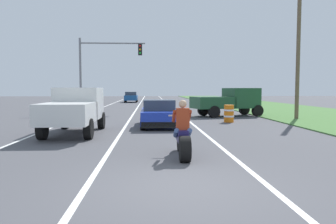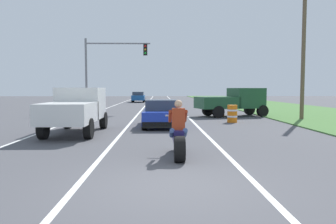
% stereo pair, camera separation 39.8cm
% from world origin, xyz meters
% --- Properties ---
extents(ground_plane, '(160.00, 160.00, 0.00)m').
position_xyz_m(ground_plane, '(0.00, 0.00, 0.00)').
color(ground_plane, '#4C4C51').
extents(lane_stripe_left_solid, '(0.14, 120.00, 0.01)m').
position_xyz_m(lane_stripe_left_solid, '(-5.40, 20.00, 0.00)').
color(lane_stripe_left_solid, white).
rests_on(lane_stripe_left_solid, ground).
extents(lane_stripe_right_solid, '(0.14, 120.00, 0.01)m').
position_xyz_m(lane_stripe_right_solid, '(1.80, 20.00, 0.00)').
color(lane_stripe_right_solid, white).
rests_on(lane_stripe_right_solid, ground).
extents(lane_stripe_centre_dashed, '(0.14, 120.00, 0.01)m').
position_xyz_m(lane_stripe_centre_dashed, '(-1.80, 20.00, 0.00)').
color(lane_stripe_centre_dashed, white).
rests_on(lane_stripe_centre_dashed, ground).
extents(grass_verge_right, '(10.00, 120.00, 0.06)m').
position_xyz_m(grass_verge_right, '(11.92, 20.00, 0.03)').
color(grass_verge_right, '#477538').
rests_on(grass_verge_right, ground).
extents(motorcycle_with_rider, '(0.70, 2.21, 1.62)m').
position_xyz_m(motorcycle_with_rider, '(0.37, 2.75, 0.59)').
color(motorcycle_with_rider, black).
rests_on(motorcycle_with_rider, ground).
extents(sports_car_blue, '(1.84, 4.30, 1.37)m').
position_xyz_m(sports_car_blue, '(-0.07, 10.49, 0.63)').
color(sports_car_blue, '#1E38B2').
rests_on(sports_car_blue, ground).
extents(pickup_truck_left_lane_white, '(2.02, 4.80, 1.98)m').
position_xyz_m(pickup_truck_left_lane_white, '(-3.75, 7.87, 1.11)').
color(pickup_truck_left_lane_white, silver).
rests_on(pickup_truck_left_lane_white, ground).
extents(pickup_truck_right_shoulder_dark_green, '(5.14, 3.14, 1.98)m').
position_xyz_m(pickup_truck_right_shoulder_dark_green, '(5.08, 16.49, 1.11)').
color(pickup_truck_right_shoulder_dark_green, '#1E4C2D').
rests_on(pickup_truck_right_shoulder_dark_green, ground).
extents(traffic_light_mast_near, '(5.31, 0.34, 6.00)m').
position_xyz_m(traffic_light_mast_near, '(-4.44, 20.63, 4.04)').
color(traffic_light_mast_near, gray).
rests_on(traffic_light_mast_near, ground).
extents(utility_pole_roadside, '(0.24, 0.24, 7.87)m').
position_xyz_m(utility_pole_roadside, '(8.70, 13.78, 3.93)').
color(utility_pole_roadside, brown).
rests_on(utility_pole_roadside, ground).
extents(construction_barrel_nearest, '(0.58, 0.58, 1.00)m').
position_xyz_m(construction_barrel_nearest, '(4.02, 12.30, 0.50)').
color(construction_barrel_nearest, orange).
rests_on(construction_barrel_nearest, ground).
extents(construction_barrel_mid, '(0.58, 0.58, 1.00)m').
position_xyz_m(construction_barrel_mid, '(4.12, 16.50, 0.50)').
color(construction_barrel_mid, orange).
rests_on(construction_barrel_mid, ground).
extents(distant_car_far_ahead, '(1.80, 4.00, 1.50)m').
position_xyz_m(distant_car_far_ahead, '(-3.20, 40.97, 0.77)').
color(distant_car_far_ahead, '#194C8C').
rests_on(distant_car_far_ahead, ground).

